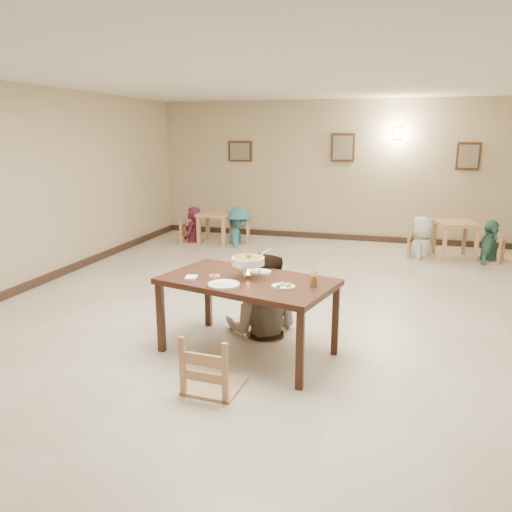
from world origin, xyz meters
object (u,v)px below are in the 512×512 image
(main_table, at_px, (247,286))
(bg_diner_b, at_px, (239,208))
(bg_chair_rl, at_px, (422,229))
(bg_chair_rr, at_px, (491,235))
(bg_chair_ll, at_px, (192,220))
(curry_warmer, at_px, (248,261))
(chair_far, at_px, (266,289))
(bg_table_right, at_px, (456,229))
(main_diner, at_px, (263,253))
(bg_table_left, at_px, (215,219))
(bg_diner_a, at_px, (192,207))
(bg_diner_d, at_px, (492,220))
(bg_chair_lr, at_px, (239,223))
(bg_diner_c, at_px, (423,216))
(chair_near, at_px, (213,335))
(drink_glass, at_px, (313,280))

(main_table, distance_m, bg_diner_b, 5.41)
(bg_chair_rl, distance_m, bg_chair_rr, 1.20)
(bg_chair_ll, bearing_deg, curry_warmer, -162.65)
(curry_warmer, bearing_deg, chair_far, 88.49)
(bg_chair_rl, bearing_deg, bg_table_right, -83.92)
(main_diner, xyz_separation_m, bg_table_left, (-2.26, 4.43, -0.43))
(bg_table_left, distance_m, bg_chair_ll, 0.51)
(bg_diner_a, xyz_separation_m, bg_diner_d, (5.88, 0.06, -0.01))
(bg_table_right, height_order, bg_chair_lr, bg_chair_lr)
(main_table, relative_size, bg_diner_a, 1.26)
(main_diner, relative_size, curry_warmer, 5.00)
(main_diner, height_order, bg_table_right, main_diner)
(chair_far, distance_m, bg_diner_d, 5.33)
(main_table, height_order, bg_chair_rr, bg_chair_rr)
(bg_table_right, relative_size, bg_chair_rl, 0.78)
(bg_diner_b, height_order, bg_diner_c, bg_diner_b)
(bg_chair_ll, bearing_deg, main_table, -162.81)
(bg_table_right, relative_size, bg_diner_a, 0.55)
(bg_table_left, relative_size, bg_table_right, 0.80)
(chair_far, relative_size, bg_diner_b, 0.63)
(main_table, xyz_separation_m, bg_diner_d, (3.12, 5.05, 0.02))
(chair_near, distance_m, bg_diner_c, 6.18)
(bg_table_left, height_order, bg_chair_rl, bg_chair_rl)
(bg_table_left, xyz_separation_m, bg_table_right, (4.78, 0.04, 0.03))
(drink_glass, xyz_separation_m, bg_diner_c, (1.22, 5.10, -0.11))
(bg_chair_rr, height_order, bg_diner_c, bg_diner_c)
(bg_chair_lr, height_order, bg_chair_rr, bg_chair_rr)
(main_diner, relative_size, drink_glass, 13.42)
(chair_near, distance_m, bg_diner_b, 6.17)
(curry_warmer, height_order, bg_diner_b, bg_diner_b)
(bg_chair_ll, height_order, bg_chair_rr, bg_chair_ll)
(bg_table_right, distance_m, bg_chair_rr, 0.60)
(main_table, distance_m, chair_far, 0.76)
(chair_near, xyz_separation_m, bg_diner_a, (-2.70, 5.80, 0.25))
(chair_far, bearing_deg, bg_chair_rr, 64.86)
(curry_warmer, height_order, bg_table_right, curry_warmer)
(bg_table_left, xyz_separation_m, bg_diner_d, (5.38, -0.00, 0.23))
(bg_diner_c, bearing_deg, main_table, -12.09)
(chair_far, relative_size, bg_chair_rl, 0.91)
(main_diner, height_order, bg_chair_rl, main_diner)
(bg_chair_ll, relative_size, bg_chair_rl, 0.91)
(drink_glass, bearing_deg, main_diner, 136.02)
(curry_warmer, distance_m, bg_chair_ll, 5.69)
(bg_chair_ll, distance_m, bg_diner_a, 0.28)
(main_table, bearing_deg, bg_diner_d, 72.39)
(curry_warmer, distance_m, drink_glass, 0.72)
(bg_diner_b, bearing_deg, bg_diner_a, 75.92)
(bg_diner_c, bearing_deg, bg_diner_a, -80.65)
(bg_table_left, bearing_deg, main_table, -65.83)
(main_table, xyz_separation_m, bg_chair_rr, (3.12, 5.05, -0.26))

